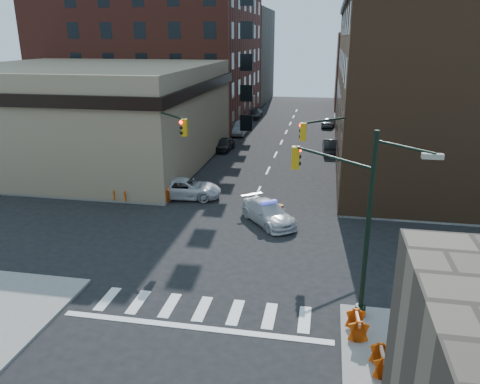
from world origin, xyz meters
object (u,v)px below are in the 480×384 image
at_px(barricade_se_a, 357,326).
at_px(police_car, 268,213).
at_px(parked_car_enear, 331,146).
at_px(pickup, 186,188).
at_px(pedestrian_a, 127,176).
at_px(barrel_road, 280,211).
at_px(parked_car_wnear, 224,144).
at_px(barricade_nw_a, 161,194).
at_px(barrel_bank, 182,190).
at_px(pedestrian_b, 148,178).
at_px(parked_car_wfar, 240,128).

bearing_deg(barricade_se_a, police_car, 18.64).
bearing_deg(parked_car_enear, pickup, 53.56).
distance_m(pedestrian_a, barricade_se_a, 23.41).
bearing_deg(police_car, barrel_road, 20.69).
relative_size(parked_car_wnear, barricade_nw_a, 2.89).
bearing_deg(pickup, barrel_bank, 47.23).
xyz_separation_m(parked_car_wnear, parked_car_enear, (11.00, 0.95, 0.08)).
relative_size(parked_car_wnear, barrel_bank, 3.94).
bearing_deg(barrel_road, parked_car_enear, 80.19).
distance_m(pedestrian_a, barrel_road, 13.00).
distance_m(pedestrian_a, barricade_nw_a, 4.46).
relative_size(pickup, pedestrian_b, 3.03).
xyz_separation_m(parked_car_wfar, barrel_bank, (0.00, -23.67, -0.29)).
bearing_deg(parked_car_wfar, parked_car_wnear, -90.52).
relative_size(pedestrian_a, barrel_road, 1.99).
height_order(parked_car_wnear, pedestrian_a, pedestrian_a).
xyz_separation_m(pickup, parked_car_wfar, (-0.42, 23.98, 0.06)).
height_order(pickup, parked_car_wnear, pickup).
bearing_deg(parked_car_enear, pedestrian_a, 40.67).
xyz_separation_m(pedestrian_a, barricade_se_a, (16.76, -16.33, -0.46)).
bearing_deg(barricade_se_a, barrel_road, 14.36).
xyz_separation_m(parked_car_wnear, barrel_road, (7.71, -18.09, -0.21)).
bearing_deg(barricade_se_a, pedestrian_b, 37.49).
bearing_deg(pedestrian_a, barrel_road, 24.95).
bearing_deg(police_car, barrel_bank, 112.06).
height_order(police_car, parked_car_wfar, parked_car_wfar).
bearing_deg(pickup, police_car, -125.72).
bearing_deg(barricade_nw_a, pedestrian_b, 132.94).
distance_m(parked_car_enear, barricade_se_a, 31.51).
relative_size(parked_car_wnear, barricade_se_a, 3.28).
bearing_deg(barrel_bank, pedestrian_b, 164.00).
xyz_separation_m(barrel_road, barrel_bank, (-7.71, 3.11, 0.04)).
relative_size(police_car, parked_car_enear, 1.05).
relative_size(parked_car_wnear, pedestrian_a, 2.15).
height_order(police_car, parked_car_wnear, police_car).
relative_size(police_car, barrel_bank, 4.84).
relative_size(barrel_bank, barricade_se_a, 0.83).
bearing_deg(barricade_se_a, pickup, 32.43).
xyz_separation_m(pedestrian_b, barrel_road, (10.65, -3.95, -0.56)).
height_order(parked_car_wnear, pedestrian_b, pedestrian_b).
xyz_separation_m(parked_car_wnear, pedestrian_a, (-4.68, -14.21, 0.39)).
height_order(parked_car_wfar, parked_car_enear, parked_car_wfar).
relative_size(pedestrian_b, barricade_se_a, 1.46).
height_order(barrel_road, barricade_se_a, barricade_se_a).
xyz_separation_m(pedestrian_a, barrel_bank, (4.68, -0.77, -0.56)).
bearing_deg(police_car, parked_car_wfar, 66.58).
xyz_separation_m(pedestrian_a, barricade_nw_a, (3.68, -2.49, -0.40)).
distance_m(parked_car_wnear, pedestrian_b, 14.45).
relative_size(pickup, barrel_bank, 5.30).
relative_size(parked_car_wnear, parked_car_wfar, 0.82).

